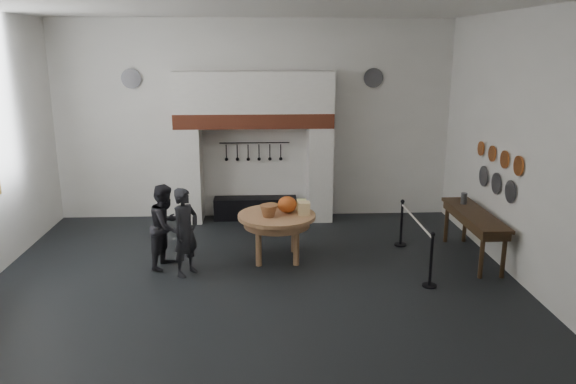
{
  "coord_description": "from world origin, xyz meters",
  "views": [
    {
      "loc": [
        0.14,
        -8.81,
        3.9
      ],
      "look_at": [
        0.62,
        0.95,
        1.35
      ],
      "focal_mm": 35.0,
      "sensor_mm": 36.0,
      "label": 1
    }
  ],
  "objects_px": {
    "iron_range": "(255,208)",
    "visitor_near": "(186,232)",
    "work_table": "(277,216)",
    "side_table": "(475,214)",
    "barrier_post_near": "(431,261)",
    "barrier_post_far": "(401,224)",
    "visitor_far": "(166,226)"
  },
  "relations": [
    {
      "from": "iron_range",
      "to": "visitor_near",
      "type": "height_order",
      "value": "visitor_near"
    },
    {
      "from": "barrier_post_near",
      "to": "iron_range",
      "type": "bearing_deg",
      "value": 126.41
    },
    {
      "from": "visitor_far",
      "to": "barrier_post_near",
      "type": "height_order",
      "value": "visitor_far"
    },
    {
      "from": "work_table",
      "to": "iron_range",
      "type": "bearing_deg",
      "value": 99.3
    },
    {
      "from": "visitor_near",
      "to": "side_table",
      "type": "bearing_deg",
      "value": -49.8
    },
    {
      "from": "barrier_post_near",
      "to": "barrier_post_far",
      "type": "xyz_separation_m",
      "value": [
        0.0,
        2.0,
        0.0
      ]
    },
    {
      "from": "iron_range",
      "to": "work_table",
      "type": "relative_size",
      "value": 1.31
    },
    {
      "from": "work_table",
      "to": "side_table",
      "type": "distance_m",
      "value": 3.68
    },
    {
      "from": "side_table",
      "to": "barrier_post_near",
      "type": "xyz_separation_m",
      "value": [
        -1.17,
        -1.24,
        -0.42
      ]
    },
    {
      "from": "work_table",
      "to": "side_table",
      "type": "xyz_separation_m",
      "value": [
        3.68,
        -0.17,
        0.03
      ]
    },
    {
      "from": "work_table",
      "to": "barrier_post_near",
      "type": "bearing_deg",
      "value": -29.25
    },
    {
      "from": "work_table",
      "to": "barrier_post_far",
      "type": "xyz_separation_m",
      "value": [
        2.51,
        0.59,
        -0.39
      ]
    },
    {
      "from": "barrier_post_near",
      "to": "barrier_post_far",
      "type": "relative_size",
      "value": 1.0
    },
    {
      "from": "iron_range",
      "to": "visitor_near",
      "type": "xyz_separation_m",
      "value": [
        -1.18,
        -3.23,
        0.53
      ]
    },
    {
      "from": "side_table",
      "to": "barrier_post_far",
      "type": "bearing_deg",
      "value": 146.92
    },
    {
      "from": "visitor_near",
      "to": "barrier_post_far",
      "type": "distance_m",
      "value": 4.31
    },
    {
      "from": "iron_range",
      "to": "barrier_post_far",
      "type": "xyz_separation_m",
      "value": [
        2.93,
        -1.97,
        0.2
      ]
    },
    {
      "from": "visitor_near",
      "to": "side_table",
      "type": "xyz_separation_m",
      "value": [
        5.28,
        0.5,
        0.09
      ]
    },
    {
      "from": "side_table",
      "to": "work_table",
      "type": "bearing_deg",
      "value": 177.4
    },
    {
      "from": "visitor_far",
      "to": "barrier_post_far",
      "type": "xyz_separation_m",
      "value": [
        4.51,
        0.86,
        -0.32
      ]
    },
    {
      "from": "visitor_near",
      "to": "iron_range",
      "type": "bearing_deg",
      "value": 14.76
    },
    {
      "from": "visitor_near",
      "to": "work_table",
      "type": "bearing_deg",
      "value": -32.65
    },
    {
      "from": "iron_range",
      "to": "visitor_near",
      "type": "distance_m",
      "value": 3.48
    },
    {
      "from": "visitor_near",
      "to": "visitor_far",
      "type": "distance_m",
      "value": 0.57
    },
    {
      "from": "work_table",
      "to": "visitor_far",
      "type": "bearing_deg",
      "value": -172.48
    },
    {
      "from": "visitor_near",
      "to": "barrier_post_far",
      "type": "bearing_deg",
      "value": -38.16
    },
    {
      "from": "iron_range",
      "to": "barrier_post_far",
      "type": "relative_size",
      "value": 2.11
    },
    {
      "from": "work_table",
      "to": "visitor_near",
      "type": "bearing_deg",
      "value": -157.48
    },
    {
      "from": "work_table",
      "to": "barrier_post_far",
      "type": "relative_size",
      "value": 1.61
    },
    {
      "from": "barrier_post_near",
      "to": "barrier_post_far",
      "type": "height_order",
      "value": "same"
    },
    {
      "from": "visitor_near",
      "to": "barrier_post_far",
      "type": "xyz_separation_m",
      "value": [
        4.11,
        1.26,
        -0.33
      ]
    },
    {
      "from": "iron_range",
      "to": "barrier_post_near",
      "type": "xyz_separation_m",
      "value": [
        2.93,
        -3.97,
        0.2
      ]
    }
  ]
}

